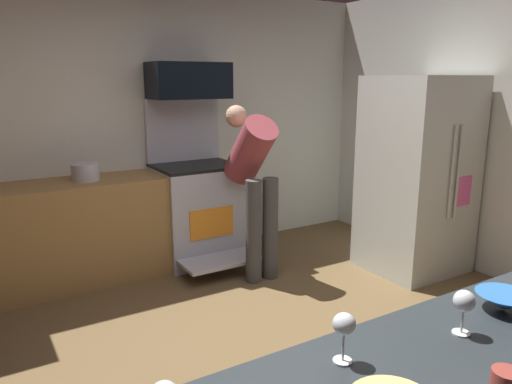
% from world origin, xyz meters
% --- Properties ---
extents(ground_plane, '(5.20, 4.80, 0.02)m').
position_xyz_m(ground_plane, '(0.00, 0.00, -0.01)').
color(ground_plane, brown).
extents(wall_back, '(5.20, 0.12, 2.60)m').
position_xyz_m(wall_back, '(0.00, 2.34, 1.30)').
color(wall_back, silver).
rests_on(wall_back, ground).
extents(lower_cabinet_run, '(2.40, 0.60, 0.90)m').
position_xyz_m(lower_cabinet_run, '(-0.90, 1.98, 0.45)').
color(lower_cabinet_run, olive).
rests_on(lower_cabinet_run, ground).
extents(oven_range, '(0.76, 1.00, 1.56)m').
position_xyz_m(oven_range, '(0.40, 1.97, 0.51)').
color(oven_range, '#B3B6C5').
rests_on(oven_range, ground).
extents(microwave, '(0.74, 0.38, 0.33)m').
position_xyz_m(microwave, '(0.40, 2.06, 1.73)').
color(microwave, black).
rests_on(microwave, oven_range).
extents(refrigerator, '(0.84, 0.79, 1.78)m').
position_xyz_m(refrigerator, '(2.03, 0.70, 0.89)').
color(refrigerator, beige).
rests_on(refrigerator, ground).
extents(person_cook, '(0.31, 0.66, 1.52)m').
position_xyz_m(person_cook, '(0.67, 1.34, 0.91)').
color(person_cook, '#414141').
rests_on(person_cook, ground).
extents(mixing_bowl_large, '(0.21, 0.21, 0.06)m').
position_xyz_m(mixing_bowl_large, '(0.18, -1.30, 0.93)').
color(mixing_bowl_large, '#2C68AF').
rests_on(mixing_bowl_large, counter_island).
extents(wine_glass_mid, '(0.07, 0.07, 0.16)m').
position_xyz_m(wine_glass_mid, '(-0.57, -1.25, 1.02)').
color(wine_glass_mid, silver).
rests_on(wine_glass_mid, counter_island).
extents(wine_glass_far, '(0.07, 0.07, 0.16)m').
position_xyz_m(wine_glass_far, '(-0.11, -1.33, 1.01)').
color(wine_glass_far, silver).
rests_on(wine_glass_far, counter_island).
extents(stock_pot, '(0.23, 0.23, 0.15)m').
position_xyz_m(stock_pot, '(-0.62, 1.98, 0.97)').
color(stock_pot, silver).
rests_on(stock_pot, lower_cabinet_run).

